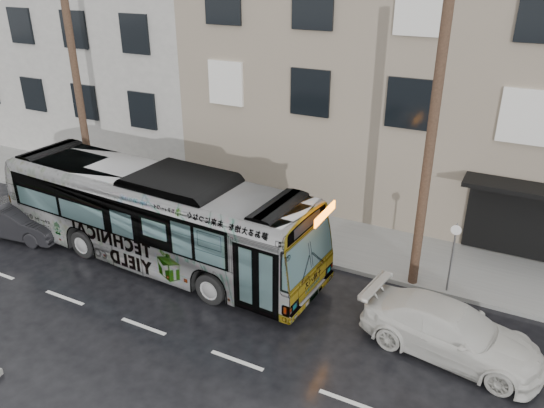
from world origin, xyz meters
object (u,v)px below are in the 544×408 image
at_px(utility_pole_front, 429,152).
at_px(bus, 156,215).
at_px(sign_post, 452,258).
at_px(dark_sedan, 18,220).
at_px(white_sedan, 451,331).
at_px(utility_pole_rear, 80,101).

distance_m(utility_pole_front, bus, 9.35).
height_order(sign_post, bus, bus).
xyz_separation_m(bus, dark_sedan, (-5.95, -1.10, -1.05)).
height_order(sign_post, dark_sedan, sign_post).
relative_size(white_sedan, dark_sedan, 1.19).
bearing_deg(utility_pole_rear, white_sedan, -10.28).
bearing_deg(utility_pole_rear, utility_pole_front, 0.00).
relative_size(sign_post, white_sedan, 0.49).
height_order(sign_post, white_sedan, sign_post).
bearing_deg(utility_pole_rear, dark_sedan, -98.14).
bearing_deg(utility_pole_front, dark_sedan, -166.40).
distance_m(utility_pole_front, dark_sedan, 15.44).
bearing_deg(utility_pole_front, utility_pole_rear, 180.00).
bearing_deg(dark_sedan, utility_pole_rear, -15.58).
distance_m(utility_pole_rear, bus, 6.64).
xyz_separation_m(sign_post, bus, (-9.65, -2.41, 0.37)).
xyz_separation_m(white_sedan, dark_sedan, (-16.17, -0.67, -0.03)).
bearing_deg(utility_pole_rear, sign_post, 0.00).
xyz_separation_m(utility_pole_front, white_sedan, (1.67, -2.84, -3.94)).
height_order(bus, dark_sedan, bus).
bearing_deg(dark_sedan, bus, -86.98).
height_order(utility_pole_rear, dark_sedan, utility_pole_rear).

